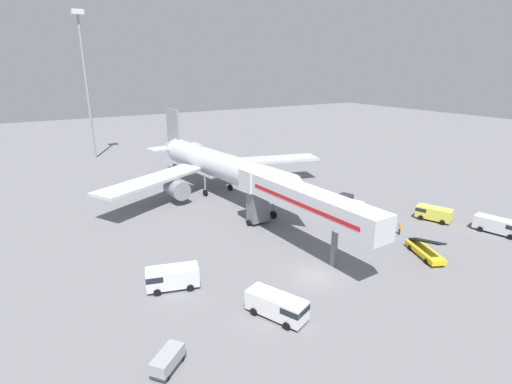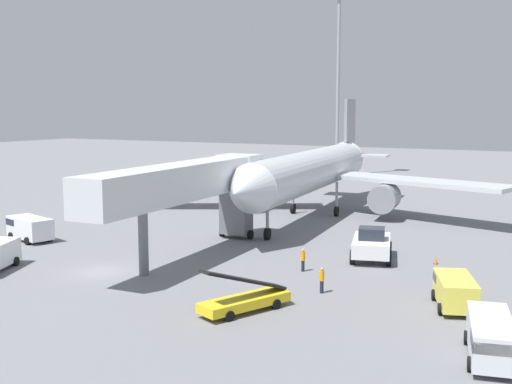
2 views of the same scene
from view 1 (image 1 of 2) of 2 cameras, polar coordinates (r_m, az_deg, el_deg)
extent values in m
plane|color=slate|center=(41.23, 8.56, -12.00)|extent=(300.00, 300.00, 0.00)
cylinder|color=silver|center=(63.45, -4.73, 3.73)|extent=(7.79, 32.59, 4.32)
cone|color=silver|center=(49.81, 6.70, -0.26)|extent=(4.62, 4.26, 4.23)
cone|color=silver|center=(79.77, -12.31, 6.52)|extent=(4.72, 6.36, 4.10)
cube|color=gray|center=(77.79, -12.02, 9.24)|extent=(0.86, 4.69, 6.90)
cube|color=silver|center=(79.18, -10.02, 6.73)|extent=(5.52, 3.94, 0.24)
cube|color=silver|center=(76.97, -13.44, 6.20)|extent=(5.52, 3.94, 0.24)
cube|color=silver|center=(72.17, 1.44, 4.71)|extent=(19.98, 9.79, 0.44)
cube|color=silver|center=(61.16, -14.83, 1.72)|extent=(19.34, 13.31, 0.44)
cylinder|color=gray|center=(69.67, -0.06, 2.76)|extent=(3.30, 4.07, 2.91)
cylinder|color=gray|center=(61.86, -11.46, 0.45)|extent=(3.30, 4.07, 2.91)
cylinder|color=gray|center=(54.55, 2.60, -1.74)|extent=(0.28, 0.28, 3.19)
cylinder|color=black|center=(55.10, 2.57, -3.30)|extent=(0.47, 1.13, 1.10)
cylinder|color=gray|center=(67.07, -3.80, 1.97)|extent=(0.28, 0.28, 3.19)
cylinder|color=black|center=(67.52, -3.77, 0.67)|extent=(0.47, 1.13, 1.10)
cylinder|color=gray|center=(64.56, -7.45, 1.23)|extent=(0.28, 0.28, 3.19)
cylinder|color=black|center=(65.02, -7.39, -0.12)|extent=(0.47, 1.13, 1.10)
cube|color=silver|center=(43.81, 7.84, -1.39)|extent=(4.02, 20.57, 2.70)
cube|color=red|center=(42.86, 6.33, -1.77)|extent=(0.90, 17.15, 0.44)
cube|color=silver|center=(51.93, -0.13, 1.83)|extent=(3.59, 2.97, 2.84)
cube|color=#232833|center=(52.91, -0.92, 2.41)|extent=(3.31, 0.40, 0.90)
cube|color=slate|center=(52.54, 0.24, -2.01)|extent=(2.64, 1.93, 4.33)
cylinder|color=black|center=(52.57, -1.05, -4.53)|extent=(0.34, 0.81, 0.80)
cylinder|color=black|center=(54.07, 1.49, -3.88)|extent=(0.34, 0.81, 0.80)
cylinder|color=slate|center=(42.50, 11.33, -7.61)|extent=(0.70, 0.70, 4.73)
cube|color=white|center=(59.18, 12.53, -1.65)|extent=(4.22, 6.13, 1.11)
cube|color=#232833|center=(58.73, 12.82, -0.79)|extent=(2.37, 2.27, 0.90)
cylinder|color=black|center=(59.65, 14.64, -2.22)|extent=(0.69, 1.17, 1.10)
cylinder|color=black|center=(57.44, 13.37, -2.90)|extent=(0.69, 1.17, 1.10)
cylinder|color=black|center=(61.30, 11.67, -1.46)|extent=(0.69, 1.17, 1.10)
cylinder|color=black|center=(59.15, 10.33, -2.09)|extent=(0.69, 1.17, 1.10)
cube|color=yellow|center=(48.23, 23.40, -7.99)|extent=(3.77, 5.88, 0.55)
cube|color=black|center=(47.71, 23.59, -6.58)|extent=(3.07, 5.63, 1.99)
cylinder|color=black|center=(47.50, 25.26, -9.01)|extent=(0.44, 0.64, 0.60)
cylinder|color=black|center=(46.65, 23.58, -9.27)|extent=(0.44, 0.64, 0.60)
cylinder|color=black|center=(50.04, 23.15, -7.37)|extent=(0.44, 0.64, 0.60)
cylinder|color=black|center=(49.23, 21.53, -7.58)|extent=(0.44, 0.64, 0.60)
cube|color=white|center=(34.45, 3.00, -16.09)|extent=(3.84, 5.68, 1.71)
cube|color=#1E232D|center=(33.46, 5.72, -16.52)|extent=(2.48, 2.33, 0.55)
cylinder|color=black|center=(34.86, 6.24, -17.33)|extent=(0.58, 0.76, 0.68)
cylinder|color=black|center=(33.55, 4.54, -18.85)|extent=(0.58, 0.76, 0.68)
cylinder|color=black|center=(36.30, 1.55, -15.64)|extent=(0.58, 0.76, 0.68)
cylinder|color=black|center=(35.04, -0.27, -17.00)|extent=(0.58, 0.76, 0.68)
cube|color=silver|center=(58.74, 31.84, -4.14)|extent=(3.04, 5.82, 1.65)
cylinder|color=black|center=(57.84, 33.10, -5.50)|extent=(0.48, 0.74, 0.68)
cylinder|color=black|center=(60.20, 30.39, -4.20)|extent=(0.48, 0.74, 0.68)
cylinder|color=black|center=(58.54, 29.87, -4.69)|extent=(0.48, 0.74, 0.68)
cube|color=#E5DB4C|center=(59.53, 24.52, -2.80)|extent=(3.40, 4.95, 1.56)
cube|color=#1E232D|center=(59.76, 23.14, -2.19)|extent=(2.38, 2.05, 0.50)
cylinder|color=black|center=(59.21, 22.89, -3.44)|extent=(0.57, 0.76, 0.68)
cylinder|color=black|center=(60.94, 23.40, -2.92)|extent=(0.57, 0.76, 0.68)
cylinder|color=black|center=(58.62, 25.51, -4.00)|extent=(0.57, 0.76, 0.68)
cylinder|color=black|center=(60.37, 25.95, -3.46)|extent=(0.57, 0.76, 0.68)
cube|color=white|center=(39.11, -12.06, -11.98)|extent=(5.32, 3.37, 1.78)
cube|color=#1E232D|center=(38.92, -14.61, -11.69)|extent=(2.10, 2.47, 0.57)
cylinder|color=black|center=(38.66, -14.20, -13.97)|extent=(0.76, 0.55, 0.68)
cylinder|color=black|center=(40.39, -14.29, -12.51)|extent=(0.76, 0.55, 0.68)
cylinder|color=black|center=(38.74, -9.56, -13.57)|extent=(0.76, 0.55, 0.68)
cylinder|color=black|center=(40.47, -9.87, -12.12)|extent=(0.76, 0.55, 0.68)
cube|color=#38383D|center=(30.73, -12.69, -23.42)|extent=(2.94, 2.72, 0.22)
cube|color=#999EA5|center=(30.36, -12.76, -22.61)|extent=(2.94, 2.72, 0.91)
cylinder|color=black|center=(29.96, -12.71, -24.99)|extent=(0.36, 0.32, 0.36)
cylinder|color=black|center=(30.47, -14.74, -24.29)|extent=(0.36, 0.32, 0.36)
cylinder|color=black|center=(31.17, -10.67, -22.85)|extent=(0.36, 0.32, 0.36)
cylinder|color=black|center=(31.66, -12.64, -22.24)|extent=(0.36, 0.32, 0.36)
cylinder|color=#1E2333|center=(53.12, 20.15, -5.43)|extent=(0.27, 0.27, 0.80)
cylinder|color=orange|center=(52.86, 20.23, -4.72)|extent=(0.36, 0.36, 0.63)
sphere|color=tan|center=(52.70, 20.29, -4.27)|extent=(0.22, 0.22, 0.22)
cylinder|color=#1E2333|center=(53.45, 14.28, -4.72)|extent=(0.32, 0.32, 0.79)
cylinder|color=orange|center=(53.18, 14.34, -4.01)|extent=(0.43, 0.43, 0.63)
sphere|color=tan|center=(53.03, 14.38, -3.57)|extent=(0.22, 0.22, 0.22)
cube|color=black|center=(63.35, 15.03, -1.59)|extent=(0.33, 0.33, 0.03)
cone|color=orange|center=(63.27, 15.05, -1.37)|extent=(0.28, 0.28, 0.48)
cylinder|color=#93969B|center=(97.88, -23.39, 13.49)|extent=(0.56, 0.56, 30.93)
cube|color=silver|center=(98.39, -24.61, 22.75)|extent=(2.40, 2.40, 1.00)
camera|label=2|loc=(55.36, 64.56, -1.53)|focal=44.82mm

